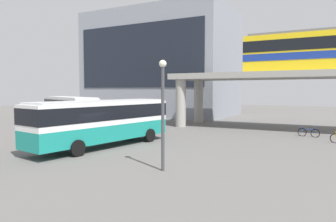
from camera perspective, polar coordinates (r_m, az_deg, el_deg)
The scene contains 6 objects.
ground_plane at distance 28.95m, azimuth -1.51°, elevation -3.96°, with size 120.00×120.00×0.00m, color #605E5B.
station_building at distance 51.09m, azimuth -1.04°, elevation 8.47°, with size 22.45×14.65×16.13m.
bus_main at distance 21.86m, azimuth -11.90°, elevation -1.32°, with size 4.34×11.31×3.22m.
bus_secondary at distance 35.39m, azimuth -17.72°, elevation 0.51°, with size 11.00×7.24×3.22m.
bicycle_blue at distance 28.78m, azimuth 24.52°, elevation -3.63°, with size 1.76×0.45×1.04m.
lamp_post at distance 14.86m, azimuth -0.96°, elevation 1.17°, with size 0.36×0.36×5.36m.
Camera 1 is at (13.92, -15.08, 3.91)m, focal length 33.02 mm.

